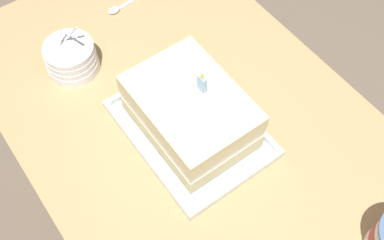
{
  "coord_description": "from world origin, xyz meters",
  "views": [
    {
      "loc": [
        0.47,
        -0.34,
        1.72
      ],
      "look_at": [
        0.01,
        -0.01,
        0.81
      ],
      "focal_mm": 43.86,
      "sensor_mm": 36.0,
      "label": 1
    }
  ],
  "objects_px": {
    "birthday_cake": "(190,112)",
    "bowl_stack": "(71,58)",
    "foil_tray": "(191,130)",
    "serving_spoon_by_bowls": "(118,8)"
  },
  "relations": [
    {
      "from": "foil_tray",
      "to": "bowl_stack",
      "type": "height_order",
      "value": "bowl_stack"
    },
    {
      "from": "birthday_cake",
      "to": "bowl_stack",
      "type": "relative_size",
      "value": 1.99
    },
    {
      "from": "birthday_cake",
      "to": "serving_spoon_by_bowls",
      "type": "relative_size",
      "value": 2.06
    },
    {
      "from": "serving_spoon_by_bowls",
      "to": "foil_tray",
      "type": "bearing_deg",
      "value": -8.89
    },
    {
      "from": "foil_tray",
      "to": "serving_spoon_by_bowls",
      "type": "height_order",
      "value": "foil_tray"
    },
    {
      "from": "foil_tray",
      "to": "serving_spoon_by_bowls",
      "type": "xyz_separation_m",
      "value": [
        -0.44,
        0.07,
        -0.0
      ]
    },
    {
      "from": "foil_tray",
      "to": "bowl_stack",
      "type": "distance_m",
      "value": 0.35
    },
    {
      "from": "foil_tray",
      "to": "birthday_cake",
      "type": "distance_m",
      "value": 0.08
    },
    {
      "from": "bowl_stack",
      "to": "serving_spoon_by_bowls",
      "type": "height_order",
      "value": "bowl_stack"
    },
    {
      "from": "birthday_cake",
      "to": "bowl_stack",
      "type": "bearing_deg",
      "value": -158.35
    }
  ]
}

